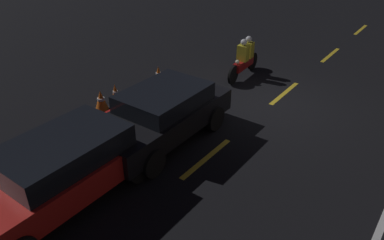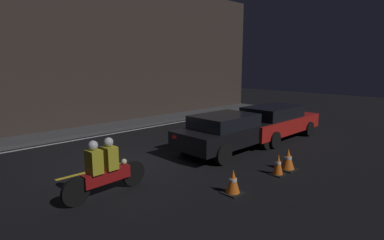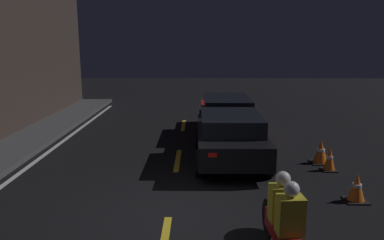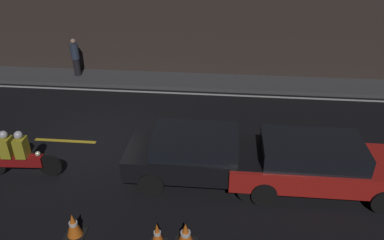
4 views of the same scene
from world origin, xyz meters
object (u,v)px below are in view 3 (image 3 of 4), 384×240
(motorcycle, at_px, (284,223))
(traffic_cone_mid, at_px, (330,159))
(traffic_cone_far, at_px, (321,152))
(taxi_red, at_px, (226,114))
(traffic_cone_near, at_px, (357,188))
(van_black, at_px, (230,135))

(motorcycle, xyz_separation_m, traffic_cone_mid, (4.19, -2.14, -0.36))
(motorcycle, xyz_separation_m, traffic_cone_far, (4.80, -2.10, -0.34))
(taxi_red, distance_m, traffic_cone_near, 6.10)
(taxi_red, bearing_deg, traffic_cone_near, -158.14)
(traffic_cone_near, bearing_deg, traffic_cone_mid, -3.03)
(traffic_cone_mid, bearing_deg, van_black, 73.31)
(taxi_red, xyz_separation_m, motorcycle, (-7.93, -0.24, -0.09))
(traffic_cone_mid, xyz_separation_m, traffic_cone_far, (0.61, 0.03, 0.01))
(van_black, xyz_separation_m, motorcycle, (-4.94, -0.37, -0.09))
(traffic_cone_near, distance_m, traffic_cone_mid, 1.91)
(taxi_red, xyz_separation_m, traffic_cone_mid, (-3.74, -2.38, -0.45))
(taxi_red, relative_size, traffic_cone_mid, 7.51)
(motorcycle, bearing_deg, traffic_cone_near, -45.25)
(motorcycle, distance_m, traffic_cone_far, 5.25)
(van_black, bearing_deg, traffic_cone_near, -138.10)
(traffic_cone_near, relative_size, traffic_cone_mid, 0.99)
(traffic_cone_near, bearing_deg, traffic_cone_far, -1.57)
(traffic_cone_mid, bearing_deg, taxi_red, 32.50)
(van_black, height_order, traffic_cone_near, van_black)
(motorcycle, bearing_deg, van_black, 0.63)
(traffic_cone_near, relative_size, traffic_cone_far, 0.95)
(van_black, bearing_deg, motorcycle, -176.00)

